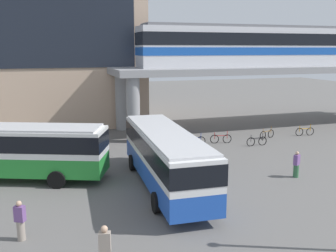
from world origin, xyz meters
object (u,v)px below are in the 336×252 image
at_px(bicycle_brown, 267,134).
at_px(pedestrian_at_kerb, 20,222).
at_px(bicycle_blue, 194,141).
at_px(bus_secondary, 11,147).
at_px(pedestrian_near_building, 105,252).
at_px(bicycle_black, 257,141).
at_px(train, 260,46).
at_px(bicycle_orange, 305,132).
at_px(bicycle_red, 221,139).
at_px(bus_main, 165,153).
at_px(pedestrian_by_bike_rack, 296,165).

distance_m(bicycle_brown, pedestrian_at_kerb, 22.89).
bearing_deg(bicycle_blue, bicycle_brown, 1.86).
bearing_deg(bus_secondary, pedestrian_near_building, -71.80).
bearing_deg(bicycle_black, train, 59.72).
bearing_deg(bicycle_orange, bicycle_red, -178.54).
distance_m(bus_main, pedestrian_by_bike_rack, 8.14).
distance_m(bus_secondary, bicycle_black, 18.15).
xyz_separation_m(bus_main, pedestrian_by_bike_rack, (8.01, -0.77, -1.24)).
bearing_deg(pedestrian_by_bike_rack, bus_secondary, 163.52).
relative_size(train, bicycle_black, 13.27).
xyz_separation_m(bicycle_black, bicycle_orange, (5.98, 1.86, 0.00)).
bearing_deg(train, pedestrian_by_bike_rack, -111.94).
relative_size(bicycle_orange, pedestrian_by_bike_rack, 1.12).
relative_size(bus_secondary, bicycle_brown, 6.51).
height_order(bus_main, bicycle_red, bus_main).
relative_size(bicycle_black, pedestrian_by_bike_rack, 1.12).
distance_m(train, bicycle_blue, 12.56).
bearing_deg(bicycle_orange, bicycle_blue, -179.29).
bearing_deg(bicycle_brown, train, 69.52).
relative_size(bus_main, bicycle_black, 6.23).
xyz_separation_m(bus_secondary, bicycle_brown, (20.06, 4.56, -1.63)).
relative_size(bicycle_blue, pedestrian_near_building, 0.95).
height_order(bicycle_black, pedestrian_by_bike_rack, pedestrian_by_bike_rack).
height_order(bicycle_orange, pedestrian_by_bike_rack, pedestrian_by_bike_rack).
bearing_deg(bicycle_red, train, 39.29).
height_order(bicycle_brown, pedestrian_near_building, pedestrian_near_building).
relative_size(bicycle_brown, pedestrian_by_bike_rack, 1.08).
bearing_deg(bicycle_orange, pedestrian_by_bike_rack, -129.81).
xyz_separation_m(bicycle_red, pedestrian_at_kerb, (-14.69, -12.14, 0.43)).
distance_m(bicycle_orange, bicycle_brown, 3.81).
xyz_separation_m(bicycle_brown, bicycle_red, (-4.52, -0.30, 0.00)).
bearing_deg(bicycle_red, pedestrian_near_building, -127.18).
xyz_separation_m(bicycle_orange, pedestrian_at_kerb, (-23.01, -12.35, 0.43)).
relative_size(bicycle_orange, pedestrian_at_kerb, 1.06).
xyz_separation_m(train, bicycle_red, (-6.35, -5.19, -7.54)).
bearing_deg(bicycle_black, bicycle_blue, 159.63).
distance_m(bicycle_red, pedestrian_by_bike_rack, 9.07).
relative_size(bus_secondary, pedestrian_by_bike_rack, 7.01).
distance_m(bus_main, pedestrian_at_kerb, 8.34).
xyz_separation_m(bicycle_orange, bicycle_blue, (-10.63, -0.13, 0.00)).
distance_m(bus_secondary, bicycle_orange, 24.34).
height_order(bus_secondary, bicycle_orange, bus_secondary).
relative_size(bicycle_orange, bicycle_blue, 1.04).
bearing_deg(pedestrian_near_building, bus_secondary, 108.20).
bearing_deg(bicycle_brown, pedestrian_by_bike_rack, -112.70).
xyz_separation_m(bus_main, bus_secondary, (-8.15, 4.01, 0.00)).
distance_m(bicycle_red, pedestrian_at_kerb, 19.06).
height_order(bicycle_brown, bicycle_red, same).
xyz_separation_m(bicycle_red, pedestrian_near_building, (-11.82, -15.58, 0.50)).
distance_m(bus_main, bus_secondary, 9.08).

